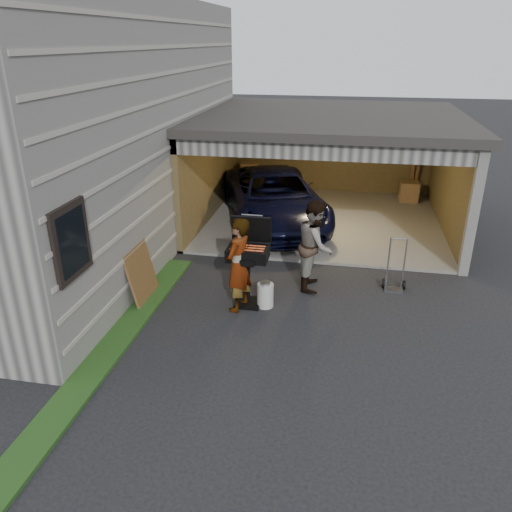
# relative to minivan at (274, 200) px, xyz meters

# --- Properties ---
(ground) EXTENTS (80.00, 80.00, 0.00)m
(ground) POSITION_rel_minivan_xyz_m (0.57, -5.93, -0.69)
(ground) COLOR black
(ground) RESTS_ON ground
(house) EXTENTS (7.00, 11.00, 5.50)m
(house) POSITION_rel_minivan_xyz_m (-5.43, -1.93, 2.06)
(house) COLOR #474744
(house) RESTS_ON ground
(groundcover_strip) EXTENTS (0.50, 8.00, 0.06)m
(groundcover_strip) POSITION_rel_minivan_xyz_m (-1.68, -6.93, -0.66)
(groundcover_strip) COLOR #193814
(groundcover_strip) RESTS_ON ground
(garage) EXTENTS (6.80, 6.30, 2.90)m
(garage) POSITION_rel_minivan_xyz_m (1.33, 0.86, 1.17)
(garage) COLOR #605E59
(garage) RESTS_ON ground
(minivan) EXTENTS (3.83, 5.48, 1.39)m
(minivan) POSITION_rel_minivan_xyz_m (0.00, 0.00, 0.00)
(minivan) COLOR black
(minivan) RESTS_ON ground
(woman) EXTENTS (0.59, 0.74, 1.78)m
(woman) POSITION_rel_minivan_xyz_m (0.07, -4.71, 0.20)
(woman) COLOR #9EB3C7
(woman) RESTS_ON ground
(man) EXTENTS (0.69, 0.89, 1.82)m
(man) POSITION_rel_minivan_xyz_m (1.37, -3.53, 0.22)
(man) COLOR #472B1C
(man) RESTS_ON ground
(bbq_grill) EXTENTS (0.75, 0.66, 1.67)m
(bbq_grill) POSITION_rel_minivan_xyz_m (0.21, -4.48, 0.30)
(bbq_grill) COLOR black
(bbq_grill) RESTS_ON ground
(propane_tank) EXTENTS (0.32, 0.32, 0.46)m
(propane_tank) POSITION_rel_minivan_xyz_m (0.54, -4.54, -0.46)
(propane_tank) COLOR silver
(propane_tank) RESTS_ON ground
(plywood_panel) EXTENTS (0.27, 0.97, 1.07)m
(plywood_panel) POSITION_rel_minivan_xyz_m (-1.83, -4.69, -0.16)
(plywood_panel) COLOR #533D1C
(plywood_panel) RESTS_ON ground
(hand_truck) EXTENTS (0.45, 0.33, 1.10)m
(hand_truck) POSITION_rel_minivan_xyz_m (2.97, -3.37, -0.48)
(hand_truck) COLOR slate
(hand_truck) RESTS_ON ground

